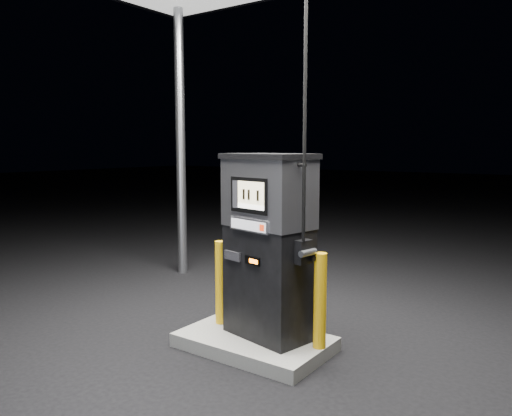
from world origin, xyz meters
The scene contains 5 objects.
ground centered at (0.00, 0.00, 0.00)m, with size 80.00×80.00×0.00m, color black.
pump_island centered at (0.00, 0.00, 0.07)m, with size 1.60×1.00×0.15m, color slate.
fuel_dispenser centered at (0.12, 0.08, 1.17)m, with size 1.14×0.78×4.10m.
bollard_left centered at (-0.55, 0.09, 0.64)m, with size 0.13×0.13×0.97m, color #F2B20D.
bollard_right centered at (0.73, 0.12, 0.64)m, with size 0.13×0.13×0.99m, color #F2B20D.
Camera 1 is at (3.06, -4.26, 2.19)m, focal length 35.00 mm.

